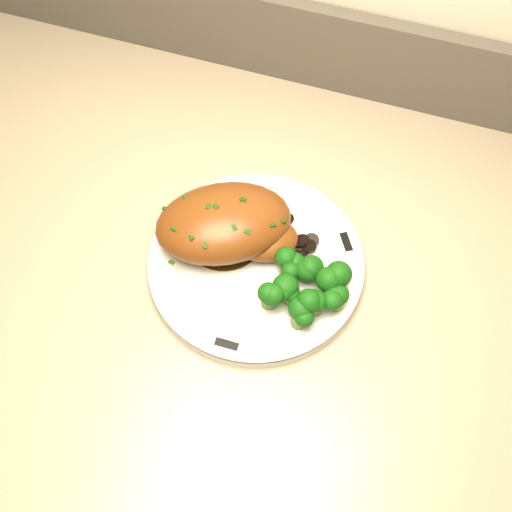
% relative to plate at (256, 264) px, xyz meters
% --- Properties ---
extents(plate, '(0.30, 0.30, 0.02)m').
position_rel_plate_xyz_m(plate, '(0.00, 0.00, 0.00)').
color(plate, silver).
rests_on(plate, counter).
extents(rim_accent_0, '(0.02, 0.03, 0.00)m').
position_rel_plate_xyz_m(rim_accent_0, '(0.09, 0.06, 0.01)').
color(rim_accent_0, black).
rests_on(rim_accent_0, plate).
extents(rim_accent_1, '(0.02, 0.03, 0.00)m').
position_rel_plate_xyz_m(rim_accent_1, '(-0.09, 0.05, 0.01)').
color(rim_accent_1, black).
rests_on(rim_accent_1, plate).
extents(rim_accent_2, '(0.03, 0.01, 0.00)m').
position_rel_plate_xyz_m(rim_accent_2, '(0.00, -0.11, 0.01)').
color(rim_accent_2, black).
rests_on(rim_accent_2, plate).
extents(gravy_pool, '(0.09, 0.09, 0.00)m').
position_rel_plate_xyz_m(gravy_pool, '(-0.04, 0.02, 0.01)').
color(gravy_pool, '#331F09').
rests_on(gravy_pool, plate).
extents(chicken_breast, '(0.19, 0.16, 0.06)m').
position_rel_plate_xyz_m(chicken_breast, '(-0.04, 0.02, 0.04)').
color(chicken_breast, brown).
rests_on(chicken_breast, plate).
extents(mushroom_pile, '(0.08, 0.06, 0.02)m').
position_rel_plate_xyz_m(mushroom_pile, '(0.02, 0.04, 0.01)').
color(mushroom_pile, black).
rests_on(mushroom_pile, plate).
extents(broccoli_florets, '(0.09, 0.09, 0.04)m').
position_rel_plate_xyz_m(broccoli_florets, '(0.06, -0.03, 0.03)').
color(broccoli_florets, olive).
rests_on(broccoli_florets, plate).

